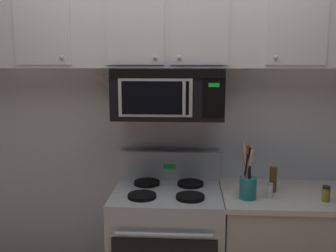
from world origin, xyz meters
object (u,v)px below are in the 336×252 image
over_range_microwave (168,93)px  salt_shaker (270,190)px  spice_jar (326,194)px  pepper_mill (273,179)px  stove_range (167,248)px  utensil_crock_teal (248,183)px

over_range_microwave → salt_shaker: size_ratio=7.58×
over_range_microwave → spice_jar: 1.24m
pepper_mill → spice_jar: size_ratio=1.72×
stove_range → salt_shaker: stove_range is taller
spice_jar → salt_shaker: bearing=172.6°
salt_shaker → pepper_mill: pepper_mill is taller
utensil_crock_teal → over_range_microwave: bearing=156.5°
over_range_microwave → spice_jar: bearing=-13.8°
over_range_microwave → utensil_crock_teal: (0.54, -0.23, -0.57)m
utensil_crock_teal → spice_jar: (0.50, -0.02, -0.06)m
stove_range → over_range_microwave: over_range_microwave is taller
over_range_microwave → utensil_crock_teal: over_range_microwave is taller
over_range_microwave → salt_shaker: over_range_microwave is taller
salt_shaker → pepper_mill: bearing=70.1°
utensil_crock_teal → pepper_mill: utensil_crock_teal is taller
utensil_crock_teal → pepper_mill: size_ratio=2.11×
utensil_crock_teal → pepper_mill: 0.25m
over_range_microwave → utensil_crock_teal: 0.82m
salt_shaker → spice_jar: 0.35m
over_range_microwave → pepper_mill: bearing=-6.6°
pepper_mill → utensil_crock_teal: bearing=-142.5°
over_range_microwave → salt_shaker: (0.69, -0.21, -0.63)m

